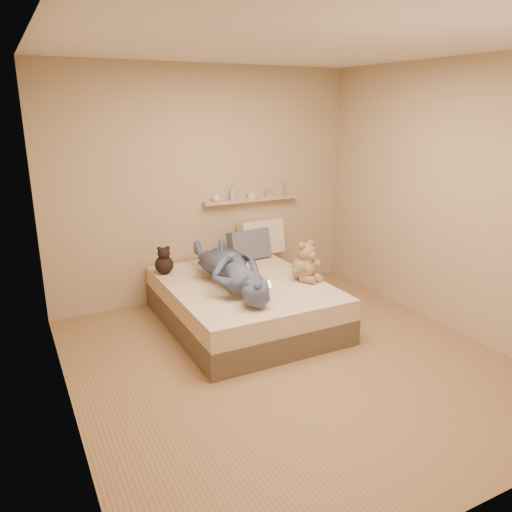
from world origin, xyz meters
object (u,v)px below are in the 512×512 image
person (230,268)px  wall_shelf (251,200)px  dark_plush (164,262)px  pillow_cream (261,237)px  teddy_bear (305,264)px  game_console (261,285)px  pillow_grey (249,245)px  bed (244,303)px

person → wall_shelf: 1.26m
dark_plush → pillow_cream: (1.27, 0.21, 0.07)m
teddy_bear → dark_plush: size_ratio=1.35×
teddy_bear → wall_shelf: bearing=92.3°
dark_plush → wall_shelf: bearing=13.6°
dark_plush → person: 0.80m
teddy_bear → dark_plush: (-1.22, 0.85, -0.04)m
dark_plush → pillow_cream: pillow_cream is taller
pillow_cream → game_console: bearing=-117.8°
game_console → dark_plush: bearing=114.7°
teddy_bear → dark_plush: bearing=145.4°
game_console → pillow_grey: pillow_grey is taller
game_console → person: (-0.06, 0.53, 0.02)m
dark_plush → pillow_grey: (1.04, 0.07, 0.04)m
game_console → bed: bearing=81.0°
teddy_bear → pillow_grey: (-0.19, 0.91, 0.00)m
bed → dark_plush: 0.96m
dark_plush → person: (0.48, -0.65, 0.05)m
bed → pillow_grey: pillow_grey is taller
pillow_grey → person: bearing=-128.2°
bed → wall_shelf: bearing=58.8°
game_console → dark_plush: dark_plush is taller
dark_plush → bed: bearing=-44.7°
pillow_cream → person: size_ratio=0.36×
bed → wall_shelf: (0.55, 0.91, 0.88)m
bed → wall_shelf: wall_shelf is taller
bed → pillow_cream: 1.13m
wall_shelf → dark_plush: bearing=-166.4°
bed → person: (-0.15, -0.02, 0.41)m
bed → pillow_grey: bearing=59.3°
person → dark_plush: bearing=-48.3°
game_console → wall_shelf: 1.67m
person → wall_shelf: (0.70, 0.93, 0.47)m
teddy_bear → pillow_grey: bearing=101.5°
bed → game_console: 0.68m
game_console → dark_plush: size_ratio=0.63×
wall_shelf → game_console: bearing=-113.5°
person → wall_shelf: bearing=-121.7°
game_console → person: 0.54m
pillow_cream → pillow_grey: pillow_cream is taller
game_console → pillow_grey: size_ratio=0.38×
bed → wall_shelf: size_ratio=1.58×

